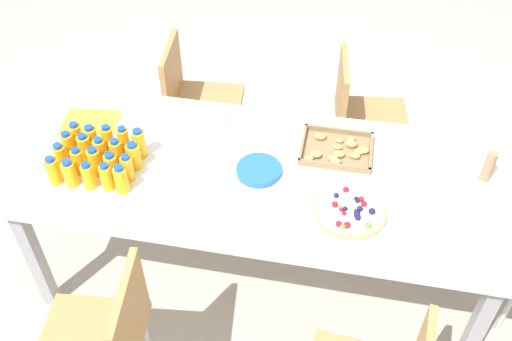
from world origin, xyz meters
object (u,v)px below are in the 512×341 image
object	(u,v)px
juice_bottle_0	(53,171)
juice_bottle_13	(117,154)
juice_bottle_15	(77,136)
plate_stack	(258,170)
juice_bottle_1	(70,174)
paper_folder	(90,123)
juice_bottle_3	(107,177)
juice_bottle_12	(101,152)
juice_bottle_7	(95,162)
fruit_pizza	(350,210)
party_table	(259,182)
snack_tray	(337,150)
juice_bottle_8	(112,166)
juice_bottle_10	(69,146)
juice_bottle_18	(124,142)
juice_bottle_11	(85,148)
juice_bottle_9	(127,168)
juice_bottle_19	(139,143)
juice_bottle_14	(134,156)
juice_bottle_4	(121,180)
juice_bottle_16	(91,139)
juice_bottle_17	(108,139)
chair_near_left	(106,337)
juice_bottle_2	(88,176)
cardboard_tube	(489,166)
juice_bottle_6	(78,162)
juice_bottle_5	(61,158)
chair_far_right	(360,113)
napkin_stack	(210,119)
chair_far_left	(194,97)

from	to	relation	value
juice_bottle_0	juice_bottle_13	distance (m)	0.27
juice_bottle_15	plate_stack	world-z (taller)	juice_bottle_15
juice_bottle_1	paper_folder	xyz separation A→B (m)	(-0.09, 0.40, -0.06)
juice_bottle_3	juice_bottle_12	xyz separation A→B (m)	(-0.08, 0.15, 0.00)
juice_bottle_7	juice_bottle_1	bearing A→B (deg)	-132.93
fruit_pizza	plate_stack	xyz separation A→B (m)	(-0.41, 0.15, 0.00)
party_table	snack_tray	world-z (taller)	snack_tray
juice_bottle_8	juice_bottle_10	distance (m)	0.24
juice_bottle_13	juice_bottle_18	bearing A→B (deg)	85.94
juice_bottle_8	juice_bottle_3	bearing A→B (deg)	-85.99
juice_bottle_1	juice_bottle_11	distance (m)	0.16
juice_bottle_9	paper_folder	xyz separation A→B (m)	(-0.31, 0.32, -0.06)
juice_bottle_19	fruit_pizza	xyz separation A→B (m)	(0.95, -0.16, -0.06)
juice_bottle_14	fruit_pizza	size ratio (longest dim) A/B	0.44
party_table	juice_bottle_10	size ratio (longest dim) A/B	14.76
juice_bottle_4	juice_bottle_14	xyz separation A→B (m)	(0.00, 0.15, -0.00)
juice_bottle_10	juice_bottle_16	xyz separation A→B (m)	(0.07, 0.07, -0.01)
juice_bottle_3	juice_bottle_13	distance (m)	0.14
snack_tray	juice_bottle_15	bearing A→B (deg)	-170.96
plate_stack	paper_folder	distance (m)	0.87
juice_bottle_7	juice_bottle_14	distance (m)	0.17
juice_bottle_7	juice_bottle_19	distance (m)	0.21
juice_bottle_11	juice_bottle_17	distance (m)	0.11
snack_tray	juice_bottle_14	bearing A→B (deg)	-163.05
juice_bottle_18	party_table	bearing A→B (deg)	0.26
chair_near_left	plate_stack	world-z (taller)	chair_near_left
juice_bottle_2	snack_tray	bearing A→B (deg)	22.39
juice_bottle_0	plate_stack	bearing A→B (deg)	14.68
juice_bottle_11	juice_bottle_13	size ratio (longest dim) A/B	0.98
juice_bottle_13	cardboard_tube	size ratio (longest dim) A/B	0.96
juice_bottle_9	juice_bottle_6	bearing A→B (deg)	-179.65
juice_bottle_18	juice_bottle_12	bearing A→B (deg)	-137.35
juice_bottle_2	juice_bottle_12	distance (m)	0.15
juice_bottle_14	juice_bottle_12	bearing A→B (deg)	-179.67
party_table	juice_bottle_9	xyz separation A→B (m)	(-0.54, -0.15, 0.13)
juice_bottle_12	plate_stack	bearing A→B (deg)	5.50
juice_bottle_1	plate_stack	xyz separation A→B (m)	(0.77, 0.22, -0.05)
juice_bottle_12	juice_bottle_14	world-z (taller)	juice_bottle_12
snack_tray	juice_bottle_0	bearing A→B (deg)	-160.28
juice_bottle_4	juice_bottle_17	distance (m)	0.27
juice_bottle_10	juice_bottle_0	bearing A→B (deg)	-90.18
juice_bottle_5	juice_bottle_17	distance (m)	0.22
chair_far_right	juice_bottle_13	distance (m)	1.40
juice_bottle_4	juice_bottle_19	bearing A→B (deg)	89.50
juice_bottle_0	juice_bottle_9	size ratio (longest dim) A/B	1.04
napkin_stack	chair_far_left	bearing A→B (deg)	115.73
paper_folder	juice_bottle_2	bearing A→B (deg)	-66.96
juice_bottle_13	plate_stack	bearing A→B (deg)	6.33
juice_bottle_1	juice_bottle_10	bearing A→B (deg)	115.00
juice_bottle_17	juice_bottle_18	size ratio (longest dim) A/B	0.97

